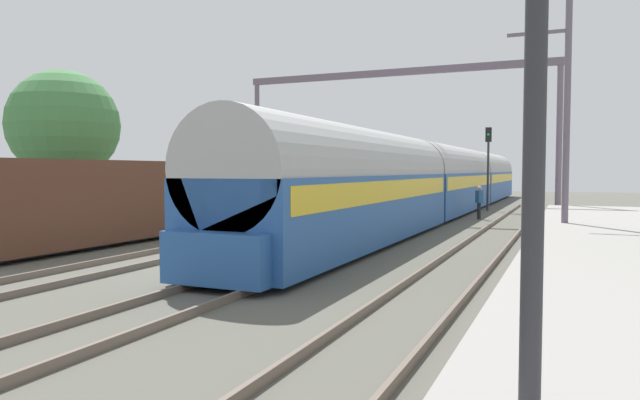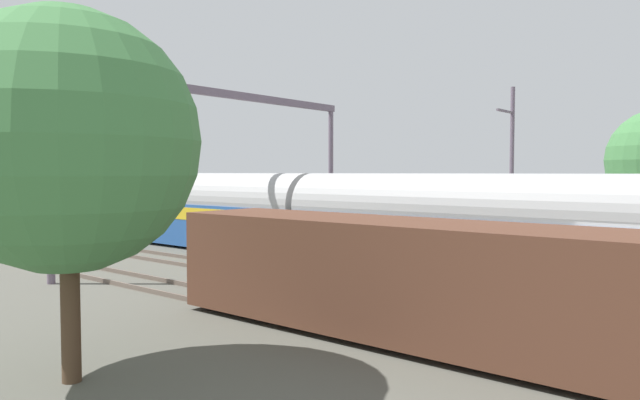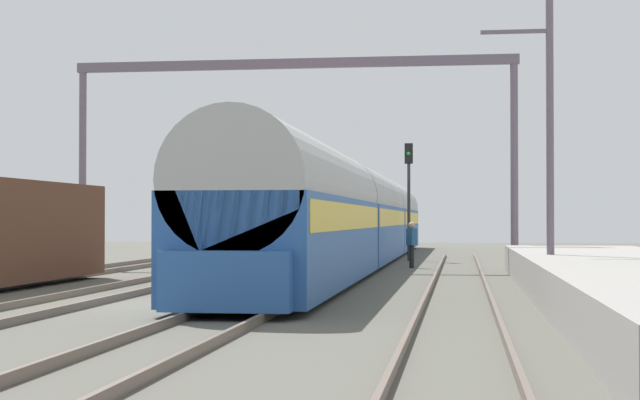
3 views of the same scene
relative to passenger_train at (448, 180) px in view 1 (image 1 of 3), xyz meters
The scene contains 14 objects.
ground 21.55m from the passenger_train, 95.53° to the right, with size 120.00×120.00×0.00m, color #56554C.
track_far_west 22.98m from the passenger_train, 111.16° to the right, with size 1.52×60.00×0.16m.
track_west 21.83m from the passenger_train, 100.95° to the right, with size 1.52×60.00×0.16m.
track_east 21.44m from the passenger_train, 90.00° to the right, with size 1.52×60.00×0.16m.
track_far_east 21.83m from the passenger_train, 79.05° to the right, with size 1.52×60.00×0.16m.
platform 20.98m from the passenger_train, 67.67° to the right, with size 4.40×28.00×0.90m.
passenger_train is the anchor object (origin of this frame).
freight_car 19.92m from the passenger_train, 114.53° to the right, with size 2.80×13.00×2.70m.
person_crossing 4.64m from the passenger_train, 58.61° to the right, with size 0.43×0.46×1.73m.
railway_signal_near 31.36m from the passenger_train, 78.09° to the right, with size 0.36×0.30×4.81m.
railway_signal_far 3.77m from the passenger_train, 57.02° to the left, with size 0.36×0.30×5.19m.
catenary_gantry 6.41m from the passenger_train, 114.16° to the right, with size 16.80×0.28×7.86m.
catenary_pole_east_mid 16.54m from the passenger_train, 66.70° to the right, with size 1.90×0.20×8.00m.
tree_west_background 20.94m from the passenger_train, 135.28° to the right, with size 5.01×5.01×7.12m.
Camera 1 is at (8.75, -13.24, 2.53)m, focal length 32.69 mm.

